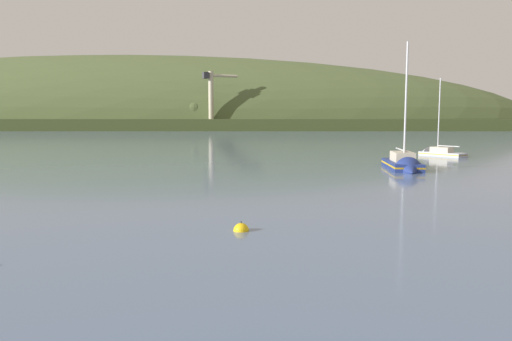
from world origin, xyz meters
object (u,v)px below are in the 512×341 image
object	(u,v)px
sailboat_near_mooring	(437,154)
dockside_crane	(212,103)
mooring_buoy_foreground	(241,231)
sailboat_midwater_white	(404,167)

from	to	relation	value
sailboat_near_mooring	dockside_crane	bearing A→B (deg)	-18.62
dockside_crane	sailboat_near_mooring	xyz separation A→B (m)	(31.45, -112.48, -9.22)
dockside_crane	sailboat_near_mooring	size ratio (longest dim) A/B	1.97
dockside_crane	mooring_buoy_foreground	distance (m)	151.02
sailboat_midwater_white	mooring_buoy_foreground	bearing A→B (deg)	-25.03
sailboat_midwater_white	mooring_buoy_foreground	world-z (taller)	sailboat_midwater_white
mooring_buoy_foreground	sailboat_midwater_white	bearing A→B (deg)	56.94
sailboat_near_mooring	mooring_buoy_foreground	world-z (taller)	sailboat_near_mooring
sailboat_midwater_white	dockside_crane	bearing A→B (deg)	-162.15
sailboat_near_mooring	sailboat_midwater_white	size ratio (longest dim) A/B	0.82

